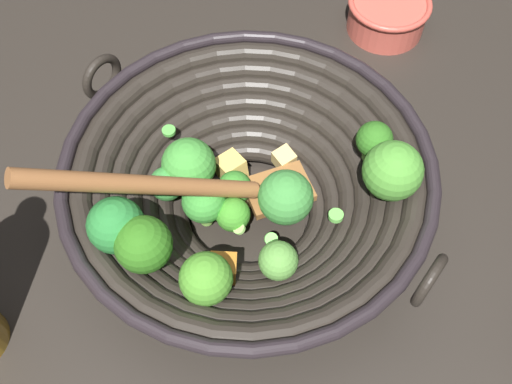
% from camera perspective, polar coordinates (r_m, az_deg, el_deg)
% --- Properties ---
extents(ground_plane, '(4.00, 4.00, 0.00)m').
position_cam_1_polar(ground_plane, '(0.67, -0.69, -2.58)').
color(ground_plane, '#28231E').
extents(wok, '(0.38, 0.40, 0.20)m').
position_cam_1_polar(wok, '(0.60, -0.89, 0.50)').
color(wok, black).
rests_on(wok, ground).
extents(prep_bowl, '(0.11, 0.11, 0.05)m').
position_cam_1_polar(prep_bowl, '(0.86, 12.64, 16.55)').
color(prep_bowl, '#D15647').
rests_on(prep_bowl, ground).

